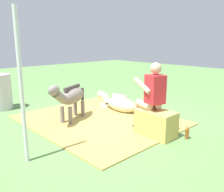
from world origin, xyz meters
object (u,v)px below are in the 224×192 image
Objects in this scene: person_seated at (151,95)px; water_barrel at (0,92)px; pony_standing at (70,97)px; hay_bale at (156,124)px; soda_bottle at (187,133)px; pony_lying at (119,104)px; tent_pole_left at (21,88)px.

person_seated is 4.00m from water_barrel.
hay_bale is at bearing -159.64° from pony_standing.
pony_lying is at bearing -9.65° from soda_bottle.
person_seated is 1.09× the size of pony_standing.
person_seated reaches higher than pony_lying.
hay_bale is 0.54m from person_seated.
pony_standing is 0.57× the size of tent_pole_left.
tent_pole_left reaches higher than pony_lying.
soda_bottle is at bearing -156.86° from pony_standing.
pony_standing is 1.39m from pony_lying.
pony_standing is at bearing -54.79° from tent_pole_left.
hay_bale is 0.78× the size of water_barrel.
water_barrel is 0.41× the size of tent_pole_left.
pony_lying is (1.47, -0.63, -0.57)m from person_seated.
pony_standing is (1.63, 0.70, -0.21)m from person_seated.
hay_bale is at bearing 157.89° from pony_lying.
pony_lying is 0.61× the size of tent_pole_left.
water_barrel is 3.28m from tent_pole_left.
pony_lying is 3.10m from tent_pole_left.
tent_pole_left is (0.58, 2.20, 0.34)m from person_seated.
water_barrel is at bearing 43.07° from pony_lying.
hay_bale is 2.94× the size of soda_bottle.
person_seated is 1.02× the size of pony_lying.
soda_bottle is at bearing 170.35° from pony_lying.
pony_standing is 5.16× the size of soda_bottle.
water_barrel reaches higher than pony_lying.
hay_bale reaches higher than soda_bottle.
person_seated is 0.94m from soda_bottle.
pony_standing is 2.21m from water_barrel.
pony_standing is at bearing 82.99° from pony_lying.
person_seated is at bearing -104.71° from tent_pole_left.
pony_standing is at bearing 23.14° from soda_bottle.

